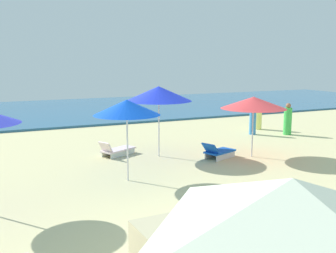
# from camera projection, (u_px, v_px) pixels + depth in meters

# --- Properties ---
(ground_plane) EXTENTS (60.00, 60.00, 0.00)m
(ground_plane) POSITION_uv_depth(u_px,v_px,m) (251.00, 253.00, 7.58)
(ground_plane) COLOR beige
(ocean) EXTENTS (60.00, 14.59, 0.12)m
(ocean) POSITION_uv_depth(u_px,v_px,m) (54.00, 111.00, 27.89)
(ocean) COLOR #285E89
(ocean) RESTS_ON ground_plane
(umbrella_0) EXTENTS (2.43, 2.43, 2.27)m
(umbrella_0) POSITION_uv_depth(u_px,v_px,m) (254.00, 103.00, 14.72)
(umbrella_0) COLOR silver
(umbrella_0) RESTS_ON ground_plane
(lounge_chair_0_0) EXTENTS (1.47, 1.03, 0.65)m
(lounge_chair_0_0) POSITION_uv_depth(u_px,v_px,m) (218.00, 152.00, 14.75)
(lounge_chair_0_0) COLOR silver
(lounge_chair_0_0) RESTS_ON ground_plane
(umbrella_1) EXTENTS (2.47, 2.47, 2.65)m
(umbrella_1) POSITION_uv_depth(u_px,v_px,m) (159.00, 94.00, 14.72)
(umbrella_1) COLOR silver
(umbrella_1) RESTS_ON ground_plane
(lounge_chair_1_0) EXTENTS (1.57, 1.16, 0.63)m
(lounge_chair_1_0) POSITION_uv_depth(u_px,v_px,m) (117.00, 150.00, 15.18)
(lounge_chair_1_0) COLOR silver
(lounge_chair_1_0) RESTS_ON ground_plane
(umbrella_2) EXTENTS (2.00, 2.00, 2.47)m
(umbrella_2) POSITION_uv_depth(u_px,v_px,m) (127.00, 107.00, 11.74)
(umbrella_2) COLOR silver
(umbrella_2) RESTS_ON ground_plane
(beachgoer_2) EXTENTS (0.53, 0.53, 1.61)m
(beachgoer_2) POSITION_uv_depth(u_px,v_px,m) (258.00, 115.00, 20.85)
(beachgoer_2) COLOR #F7EE77
(beachgoer_2) RESTS_ON ground_plane
(beachgoer_3) EXTENTS (0.40, 0.40, 1.53)m
(beachgoer_3) POSITION_uv_depth(u_px,v_px,m) (253.00, 120.00, 19.40)
(beachgoer_3) COLOR #3980C1
(beachgoer_3) RESTS_ON ground_plane
(beachgoer_4) EXTENTS (0.51, 0.51, 1.54)m
(beachgoer_4) POSITION_uv_depth(u_px,v_px,m) (288.00, 120.00, 19.37)
(beachgoer_4) COLOR green
(beachgoer_4) RESTS_ON ground_plane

